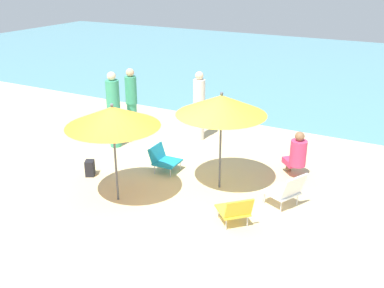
% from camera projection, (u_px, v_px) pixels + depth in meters
% --- Properties ---
extents(ground_plane, '(40.00, 40.00, 0.00)m').
position_uv_depth(ground_plane, '(131.00, 209.00, 8.07)').
color(ground_plane, '#D3BC8C').
extents(sea_water, '(40.00, 16.00, 0.01)m').
position_uv_depth(sea_water, '(318.00, 68.00, 18.95)').
color(sea_water, '#5693A3').
rests_on(sea_water, ground_plane).
extents(umbrella_orange, '(1.67, 1.67, 1.85)m').
position_uv_depth(umbrella_orange, '(113.00, 117.00, 7.79)').
color(umbrella_orange, '#4C4C51').
rests_on(umbrella_orange, ground_plane).
extents(umbrella_yellow, '(1.69, 1.69, 1.92)m').
position_uv_depth(umbrella_yellow, '(221.00, 105.00, 8.22)').
color(umbrella_yellow, '#4C4C51').
rests_on(umbrella_yellow, ground_plane).
extents(beach_chair_a, '(0.77, 0.73, 0.68)m').
position_uv_depth(beach_chair_a, '(287.00, 190.00, 7.99)').
color(beach_chair_a, white).
rests_on(beach_chair_a, ground_plane).
extents(beach_chair_b, '(0.57, 0.55, 0.54)m').
position_uv_depth(beach_chair_b, '(163.00, 159.00, 9.44)').
color(beach_chair_b, teal).
rests_on(beach_chair_b, ground_plane).
extents(beach_chair_c, '(0.75, 0.75, 0.58)m').
position_uv_depth(beach_chair_c, '(235.00, 210.00, 7.45)').
color(beach_chair_c, gold).
rests_on(beach_chair_c, ground_plane).
extents(person_a, '(0.31, 0.31, 1.81)m').
position_uv_depth(person_a, '(114.00, 110.00, 10.49)').
color(person_a, '#389970').
rests_on(person_a, ground_plane).
extents(person_b, '(0.53, 0.54, 1.00)m').
position_uv_depth(person_b, '(297.00, 154.00, 9.09)').
color(person_b, '#DB3866').
rests_on(person_b, ground_plane).
extents(person_c, '(0.28, 0.28, 1.77)m').
position_uv_depth(person_c, '(132.00, 104.00, 10.95)').
color(person_c, '#389970').
rests_on(person_c, ground_plane).
extents(person_d, '(0.29, 0.29, 1.71)m').
position_uv_depth(person_d, '(199.00, 106.00, 10.94)').
color(person_d, silver).
rests_on(person_d, ground_plane).
extents(beach_bag, '(0.25, 0.26, 0.33)m').
position_uv_depth(beach_bag, '(90.00, 168.00, 9.27)').
color(beach_bag, black).
rests_on(beach_bag, ground_plane).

